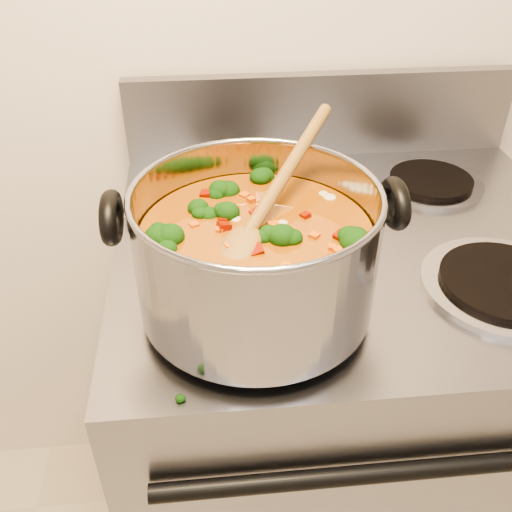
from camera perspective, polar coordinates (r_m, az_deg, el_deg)
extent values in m
cube|color=gray|center=(1.23, 7.54, -16.08)|extent=(0.75, 0.65, 0.92)
cube|color=gray|center=(1.14, 6.49, 13.89)|extent=(0.75, 0.03, 0.16)
cylinder|color=black|center=(0.77, 15.08, -20.01)|extent=(0.63, 0.02, 0.02)
cylinder|color=#A5A5AD|center=(0.77, -0.48, -4.59)|extent=(0.23, 0.23, 0.01)
cylinder|color=black|center=(0.76, -0.48, -4.13)|extent=(0.18, 0.18, 0.01)
cylinder|color=#A5A5AD|center=(0.87, 23.48, -2.72)|extent=(0.23, 0.23, 0.01)
cylinder|color=black|center=(0.86, 23.61, -2.30)|extent=(0.18, 0.18, 0.01)
cylinder|color=#A5A5AD|center=(1.01, -2.02, 6.28)|extent=(0.19, 0.19, 0.01)
cylinder|color=black|center=(1.01, -2.03, 6.67)|extent=(0.15, 0.15, 0.01)
cylinder|color=#A5A5AD|center=(1.09, 17.04, 6.91)|extent=(0.19, 0.19, 0.01)
cylinder|color=black|center=(1.09, 17.11, 7.28)|extent=(0.15, 0.15, 0.01)
cylinder|color=#95969D|center=(0.70, 0.00, 0.54)|extent=(0.30, 0.30, 0.16)
torus|color=#95969D|center=(0.66, 0.00, 6.23)|extent=(0.30, 0.30, 0.01)
cylinder|color=#89430C|center=(0.72, 0.00, -1.03)|extent=(0.28, 0.28, 0.11)
torus|color=black|center=(0.68, -14.24, 3.74)|extent=(0.02, 0.08, 0.08)
torus|color=black|center=(0.70, 13.71, 5.15)|extent=(0.02, 0.08, 0.08)
ellipsoid|color=black|center=(0.74, 4.94, 5.65)|extent=(0.04, 0.04, 0.03)
ellipsoid|color=black|center=(0.71, 5.01, 4.01)|extent=(0.04, 0.04, 0.03)
ellipsoid|color=black|center=(0.73, 7.11, 4.73)|extent=(0.04, 0.04, 0.03)
ellipsoid|color=black|center=(0.65, 8.20, 0.54)|extent=(0.04, 0.04, 0.03)
ellipsoid|color=black|center=(0.61, -4.76, -2.20)|extent=(0.04, 0.04, 0.03)
ellipsoid|color=black|center=(0.75, 7.96, 5.63)|extent=(0.04, 0.04, 0.03)
ellipsoid|color=black|center=(0.65, -7.19, 0.75)|extent=(0.04, 0.04, 0.03)
ellipsoid|color=black|center=(0.60, 5.39, -2.67)|extent=(0.04, 0.04, 0.03)
ellipsoid|color=black|center=(0.72, -2.51, 4.58)|extent=(0.04, 0.04, 0.03)
ellipsoid|color=black|center=(0.79, 0.29, 7.75)|extent=(0.04, 0.04, 0.03)
ellipsoid|color=maroon|center=(0.61, -0.73, -1.72)|extent=(0.01, 0.01, 0.01)
ellipsoid|color=maroon|center=(0.65, 3.63, 0.49)|extent=(0.01, 0.01, 0.01)
ellipsoid|color=maroon|center=(0.66, 0.94, 1.40)|extent=(0.01, 0.01, 0.01)
ellipsoid|color=maroon|center=(0.66, -7.29, 0.96)|extent=(0.01, 0.01, 0.01)
ellipsoid|color=maroon|center=(0.64, -1.97, 0.11)|extent=(0.01, 0.01, 0.01)
ellipsoid|color=maroon|center=(0.69, 1.65, 2.92)|extent=(0.01, 0.01, 0.01)
ellipsoid|color=maroon|center=(0.59, 0.74, -3.33)|extent=(0.01, 0.01, 0.01)
ellipsoid|color=maroon|center=(0.67, 1.54, 1.90)|extent=(0.01, 0.01, 0.01)
ellipsoid|color=maroon|center=(0.74, -4.32, 5.33)|extent=(0.01, 0.01, 0.01)
ellipsoid|color=maroon|center=(0.67, 1.33, 2.06)|extent=(0.01, 0.01, 0.01)
ellipsoid|color=maroon|center=(0.72, 2.29, 4.60)|extent=(0.01, 0.01, 0.01)
ellipsoid|color=#C74F0B|center=(0.76, 0.53, 6.29)|extent=(0.01, 0.01, 0.01)
ellipsoid|color=#C74F0B|center=(0.72, 9.77, 4.23)|extent=(0.01, 0.01, 0.01)
ellipsoid|color=#C74F0B|center=(0.60, 4.99, -2.44)|extent=(0.01, 0.01, 0.01)
ellipsoid|color=#C74F0B|center=(0.70, 0.49, 3.61)|extent=(0.01, 0.01, 0.01)
ellipsoid|color=#C74F0B|center=(0.72, 4.96, 4.72)|extent=(0.01, 0.01, 0.01)
ellipsoid|color=#C74F0B|center=(0.73, -7.12, 4.67)|extent=(0.01, 0.01, 0.01)
ellipsoid|color=#C74F0B|center=(0.60, -3.40, -2.93)|extent=(0.01, 0.01, 0.01)
ellipsoid|color=#C74F0B|center=(0.75, -2.28, 5.79)|extent=(0.01, 0.01, 0.01)
ellipsoid|color=#C74F0B|center=(0.65, -2.15, 0.78)|extent=(0.01, 0.01, 0.01)
ellipsoid|color=#C74F0B|center=(0.62, -7.50, -1.52)|extent=(0.01, 0.01, 0.01)
ellipsoid|color=#C74F0B|center=(0.75, -7.22, 5.64)|extent=(0.01, 0.01, 0.01)
ellipsoid|color=#C74F0B|center=(0.72, -6.50, 4.36)|extent=(0.01, 0.01, 0.01)
ellipsoid|color=#C8B589|center=(0.73, -9.09, 4.74)|extent=(0.02, 0.02, 0.01)
ellipsoid|color=#C8B589|center=(0.68, -3.73, 2.41)|extent=(0.02, 0.02, 0.01)
ellipsoid|color=#C8B589|center=(0.67, 4.53, 1.64)|extent=(0.02, 0.02, 0.01)
ellipsoid|color=#C8B589|center=(0.65, -9.38, 0.35)|extent=(0.02, 0.02, 0.01)
ellipsoid|color=#C8B589|center=(0.61, -7.29, -2.21)|extent=(0.02, 0.02, 0.01)
ellipsoid|color=#C8B589|center=(0.61, -6.72, -2.29)|extent=(0.02, 0.02, 0.01)
ellipsoid|color=#C8B589|center=(0.63, -2.04, -0.72)|extent=(0.02, 0.02, 0.01)
ellipsoid|color=#C8B589|center=(0.74, -1.51, 5.77)|extent=(0.02, 0.02, 0.01)
ellipsoid|color=#C8B589|center=(0.73, -1.69, 5.11)|extent=(0.02, 0.02, 0.01)
ellipsoid|color=olive|center=(0.65, -1.79, 0.65)|extent=(0.08, 0.09, 0.04)
cylinder|color=olive|center=(0.73, 3.05, 8.37)|extent=(0.16, 0.23, 0.09)
ellipsoid|color=black|center=(0.77, -13.60, -5.67)|extent=(0.01, 0.01, 0.01)
ellipsoid|color=black|center=(0.68, 9.93, -12.58)|extent=(0.01, 0.01, 0.01)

